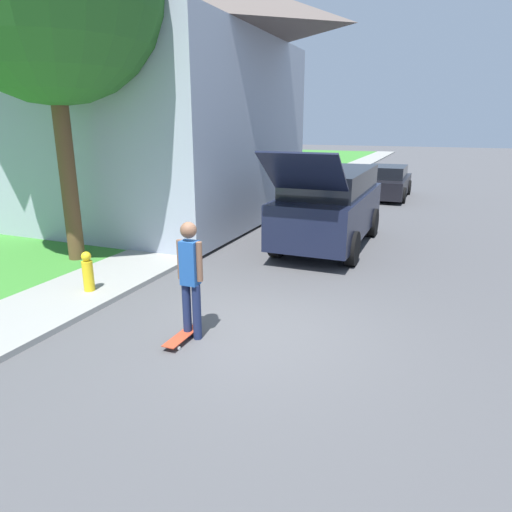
{
  "coord_description": "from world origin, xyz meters",
  "views": [
    {
      "loc": [
        2.62,
        -6.11,
        3.15
      ],
      "look_at": [
        -0.3,
        0.96,
        0.9
      ],
      "focal_mm": 32.0,
      "sensor_mm": 36.0,
      "label": 1
    }
  ],
  "objects_px": {
    "suv_parked": "(330,205)",
    "fire_hydrant": "(88,272)",
    "skateboard": "(182,337)",
    "skateboarder": "(190,275)",
    "car_down_street": "(386,183)"
  },
  "relations": [
    {
      "from": "suv_parked",
      "to": "skateboarder",
      "type": "xyz_separation_m",
      "value": [
        -0.61,
        -6.09,
        -0.08
      ]
    },
    {
      "from": "suv_parked",
      "to": "skateboarder",
      "type": "relative_size",
      "value": 3.08
    },
    {
      "from": "suv_parked",
      "to": "skateboarder",
      "type": "distance_m",
      "value": 6.12
    },
    {
      "from": "suv_parked",
      "to": "fire_hydrant",
      "type": "distance_m",
      "value": 6.27
    },
    {
      "from": "car_down_street",
      "to": "suv_parked",
      "type": "bearing_deg",
      "value": -92.13
    },
    {
      "from": "suv_parked",
      "to": "car_down_street",
      "type": "xyz_separation_m",
      "value": [
        0.33,
        8.86,
        -0.45
      ]
    },
    {
      "from": "suv_parked",
      "to": "skateboard",
      "type": "relative_size",
      "value": 7.01
    },
    {
      "from": "suv_parked",
      "to": "car_down_street",
      "type": "bearing_deg",
      "value": 87.87
    },
    {
      "from": "suv_parked",
      "to": "fire_hydrant",
      "type": "height_order",
      "value": "suv_parked"
    },
    {
      "from": "skateboard",
      "to": "skateboarder",
      "type": "bearing_deg",
      "value": 66.51
    },
    {
      "from": "car_down_street",
      "to": "skateboarder",
      "type": "bearing_deg",
      "value": -93.6
    },
    {
      "from": "fire_hydrant",
      "to": "skateboard",
      "type": "bearing_deg",
      "value": -20.52
    },
    {
      "from": "car_down_street",
      "to": "skateboarder",
      "type": "relative_size",
      "value": 2.34
    },
    {
      "from": "car_down_street",
      "to": "skateboard",
      "type": "xyz_separation_m",
      "value": [
        -1.02,
        -15.13,
        -0.56
      ]
    },
    {
      "from": "car_down_street",
      "to": "fire_hydrant",
      "type": "bearing_deg",
      "value": -104.36
    }
  ]
}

